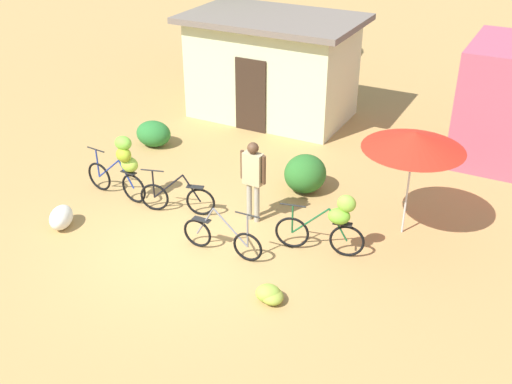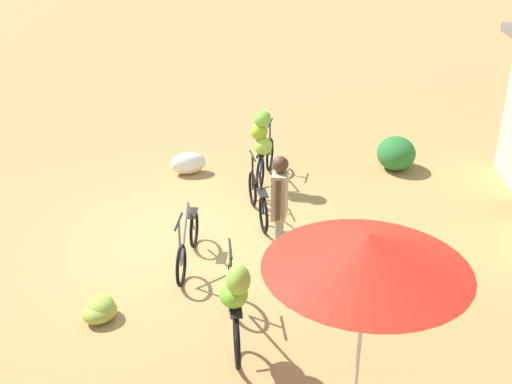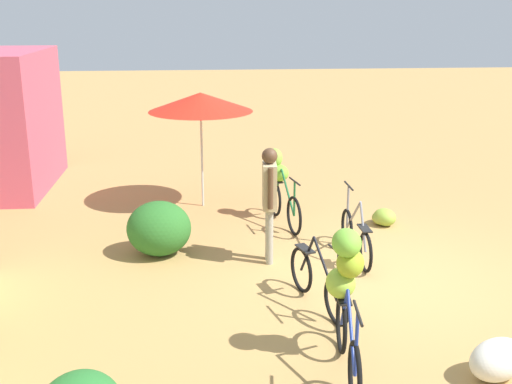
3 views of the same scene
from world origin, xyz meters
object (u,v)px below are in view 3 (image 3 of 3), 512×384
at_px(bicycle_leftmost, 346,289).
at_px(bicycle_center_loaded, 356,236).
at_px(banana_pile_on_ground, 384,217).
at_px(produce_sack, 498,360).
at_px(market_umbrella, 201,102).
at_px(bicycle_by_shop, 280,181).
at_px(bicycle_near_pile, 318,282).
at_px(person_vendor, 269,193).

height_order(bicycle_leftmost, bicycle_center_loaded, bicycle_leftmost).
height_order(banana_pile_on_ground, produce_sack, produce_sack).
relative_size(market_umbrella, banana_pile_on_ground, 3.46).
bearing_deg(banana_pile_on_ground, market_umbrella, 66.38).
xyz_separation_m(bicycle_by_shop, produce_sack, (-5.21, -1.65, -0.51)).
height_order(bicycle_near_pile, banana_pile_on_ground, bicycle_near_pile).
height_order(bicycle_near_pile, person_vendor, person_vendor).
bearing_deg(bicycle_leftmost, person_vendor, 9.92).
distance_m(bicycle_center_loaded, person_vendor, 1.54).
height_order(bicycle_near_pile, bicycle_center_loaded, bicycle_center_loaded).
relative_size(bicycle_center_loaded, produce_sack, 2.40).
bearing_deg(bicycle_leftmost, bicycle_center_loaded, -15.86).
bearing_deg(bicycle_leftmost, market_umbrella, 14.47).
distance_m(bicycle_near_pile, bicycle_by_shop, 3.46).
distance_m(bicycle_near_pile, bicycle_center_loaded, 1.83).
xyz_separation_m(produce_sack, person_vendor, (3.33, 2.03, 0.87)).
relative_size(bicycle_leftmost, banana_pile_on_ground, 2.68).
bearing_deg(bicycle_by_shop, banana_pile_on_ground, -102.36).
relative_size(market_umbrella, person_vendor, 1.24).
xyz_separation_m(market_umbrella, bicycle_by_shop, (-0.99, -1.37, -1.28)).
height_order(bicycle_near_pile, bicycle_by_shop, bicycle_by_shop).
bearing_deg(banana_pile_on_ground, person_vendor, 123.95).
bearing_deg(person_vendor, market_umbrella, 18.87).
relative_size(market_umbrella, bicycle_center_loaded, 1.30).
bearing_deg(person_vendor, bicycle_near_pile, -163.37).
xyz_separation_m(bicycle_near_pile, produce_sack, (-1.77, -1.57, -0.13)).
distance_m(bicycle_near_pile, banana_pile_on_ground, 3.51).
height_order(market_umbrella, bicycle_near_pile, market_umbrella).
bearing_deg(person_vendor, bicycle_leftmost, -170.08).
bearing_deg(market_umbrella, produce_sack, -154.07).
relative_size(banana_pile_on_ground, produce_sack, 0.91).
xyz_separation_m(bicycle_near_pile, bicycle_center_loaded, (1.61, -0.88, -0.01)).
distance_m(bicycle_leftmost, banana_pile_on_ground, 4.75).
relative_size(bicycle_leftmost, produce_sack, 2.43).
relative_size(bicycle_near_pile, produce_sack, 2.26).
relative_size(banana_pile_on_ground, person_vendor, 0.36).
height_order(market_umbrella, person_vendor, market_umbrella).
height_order(bicycle_leftmost, produce_sack, bicycle_leftmost).
height_order(bicycle_leftmost, banana_pile_on_ground, bicycle_leftmost).
relative_size(bicycle_near_pile, bicycle_center_loaded, 0.94).
xyz_separation_m(bicycle_leftmost, bicycle_center_loaded, (2.94, -0.84, -0.54)).
bearing_deg(bicycle_near_pile, person_vendor, 16.63).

